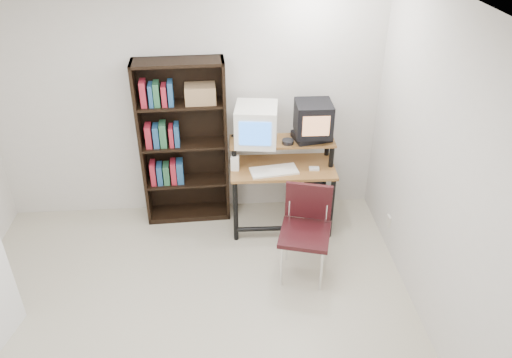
{
  "coord_description": "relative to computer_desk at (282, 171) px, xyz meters",
  "views": [
    {
      "loc": [
        0.37,
        -2.8,
        3.28
      ],
      "look_at": [
        0.65,
        1.1,
        0.88
      ],
      "focal_mm": 35.0,
      "sensor_mm": 36.0,
      "label": 1
    }
  ],
  "objects": [
    {
      "name": "computer_desk",
      "position": [
        0.0,
        0.0,
        0.0
      ],
      "size": [
        1.07,
        0.55,
        0.98
      ],
      "rotation": [
        0.0,
        0.0,
        -0.02
      ],
      "color": "olive",
      "rests_on": "floor"
    },
    {
      "name": "mouse",
      "position": [
        0.31,
        -0.1,
        0.07
      ],
      "size": [
        0.1,
        0.07,
        0.03
      ],
      "primitive_type": "cube",
      "rotation": [
        0.0,
        0.0,
        -0.09
      ],
      "color": "white",
      "rests_on": "mousepad"
    },
    {
      "name": "ceiling",
      "position": [
        -0.95,
        -1.58,
        1.93
      ],
      "size": [
        4.0,
        4.0,
        0.01
      ],
      "primitive_type": "cube",
      "color": "white",
      "rests_on": "back_wall"
    },
    {
      "name": "keyboard",
      "position": [
        -0.1,
        -0.11,
        0.07
      ],
      "size": [
        0.5,
        0.28,
        0.03
      ],
      "primitive_type": "cube",
      "rotation": [
        0.0,
        0.0,
        0.14
      ],
      "color": "white",
      "rests_on": "computer_desk"
    },
    {
      "name": "crt_tv",
      "position": [
        0.3,
        0.07,
        0.55
      ],
      "size": [
        0.36,
        0.36,
        0.33
      ],
      "rotation": [
        0.0,
        0.0,
        -0.01
      ],
      "color": "black",
      "rests_on": "vcr"
    },
    {
      "name": "crt_monitor",
      "position": [
        -0.26,
        0.09,
        0.49
      ],
      "size": [
        0.46,
        0.46,
        0.39
      ],
      "rotation": [
        0.0,
        0.0,
        -0.13
      ],
      "color": "white",
      "rests_on": "computer_desk"
    },
    {
      "name": "pc_tower",
      "position": [
        0.39,
        -0.03,
        -0.46
      ],
      "size": [
        0.23,
        0.46,
        0.42
      ],
      "primitive_type": "cube",
      "rotation": [
        0.0,
        0.0,
        0.07
      ],
      "color": "black",
      "rests_on": "floor"
    },
    {
      "name": "back_wall",
      "position": [
        -0.95,
        0.42,
        0.63
      ],
      "size": [
        4.0,
        0.01,
        2.6
      ],
      "primitive_type": "cube",
      "color": "silver",
      "rests_on": "floor"
    },
    {
      "name": "wall_outlet",
      "position": [
        1.04,
        -0.43,
        -0.37
      ],
      "size": [
        0.02,
        0.08,
        0.12
      ],
      "primitive_type": "cube",
      "color": "beige",
      "rests_on": "right_wall"
    },
    {
      "name": "vcr",
      "position": [
        0.3,
        0.09,
        0.34
      ],
      "size": [
        0.41,
        0.33,
        0.08
      ],
      "primitive_type": "cube",
      "rotation": [
        0.0,
        0.0,
        0.22
      ],
      "color": "black",
      "rests_on": "computer_desk"
    },
    {
      "name": "floor",
      "position": [
        -0.95,
        -1.58,
        -0.68
      ],
      "size": [
        4.0,
        4.0,
        0.01
      ],
      "primitive_type": "cube",
      "color": "beige",
      "rests_on": "ground"
    },
    {
      "name": "cd_spindle",
      "position": [
        0.05,
        0.01,
        0.32
      ],
      "size": [
        0.14,
        0.14,
        0.05
      ],
      "primitive_type": "cylinder",
      "rotation": [
        0.0,
        0.0,
        0.23
      ],
      "color": "#26262B",
      "rests_on": "computer_desk"
    },
    {
      "name": "desk_speaker",
      "position": [
        -0.48,
        -0.04,
        0.13
      ],
      "size": [
        0.09,
        0.08,
        0.17
      ],
      "primitive_type": "cube",
      "rotation": [
        0.0,
        0.0,
        -0.12
      ],
      "color": "white",
      "rests_on": "computer_desk"
    },
    {
      "name": "right_wall",
      "position": [
        1.05,
        -1.58,
        0.63
      ],
      "size": [
        0.01,
        4.0,
        2.6
      ],
      "primitive_type": "cube",
      "color": "silver",
      "rests_on": "floor"
    },
    {
      "name": "bookshelf",
      "position": [
        -1.0,
        0.27,
        0.24
      ],
      "size": [
        0.9,
        0.33,
        1.78
      ],
      "rotation": [
        0.0,
        0.0,
        0.04
      ],
      "color": "black",
      "rests_on": "floor"
    },
    {
      "name": "mousepad",
      "position": [
        0.3,
        -0.09,
        0.05
      ],
      "size": [
        0.22,
        0.18,
        0.01
      ],
      "primitive_type": "cube",
      "rotation": [
        0.0,
        0.0,
        0.02
      ],
      "color": "black",
      "rests_on": "computer_desk"
    },
    {
      "name": "school_chair",
      "position": [
        0.14,
        -0.75,
        -0.12
      ],
      "size": [
        0.55,
        0.55,
        0.89
      ],
      "rotation": [
        0.0,
        0.0,
        -0.27
      ],
      "color": "black",
      "rests_on": "floor"
    }
  ]
}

